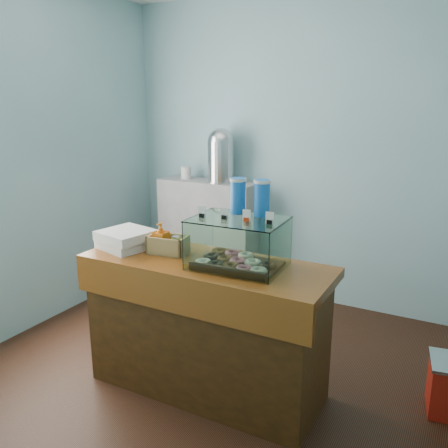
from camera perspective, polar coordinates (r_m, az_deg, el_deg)
The scene contains 8 objects.
ground at distance 3.57m, azimuth 0.04°, elevation -17.05°, with size 3.50×3.50×0.00m, color black.
room_shell at distance 3.03m, azimuth 0.55°, elevation 11.45°, with size 3.54×3.04×2.82m.
counter at distance 3.15m, azimuth -2.21°, elevation -12.12°, with size 1.60×0.60×0.90m.
back_shelf at distance 4.81m, azimuth -1.93°, elevation -1.25°, with size 1.00×0.32×1.10m, color #98989A.
display_case at distance 2.85m, azimuth 1.90°, elevation -1.76°, with size 0.57×0.43×0.52m.
condiment_crate at distance 3.13m, azimuth -6.98°, elevation -2.22°, with size 0.27×0.18×0.20m.
pastry_boxes at distance 3.28m, azimuth -11.66°, elevation -1.80°, with size 0.38×0.39×0.12m.
coffee_urn at distance 4.56m, azimuth -0.37°, elevation 8.42°, with size 0.28×0.28×0.52m.
Camera 1 is at (1.44, -2.66, 1.89)m, focal length 38.00 mm.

